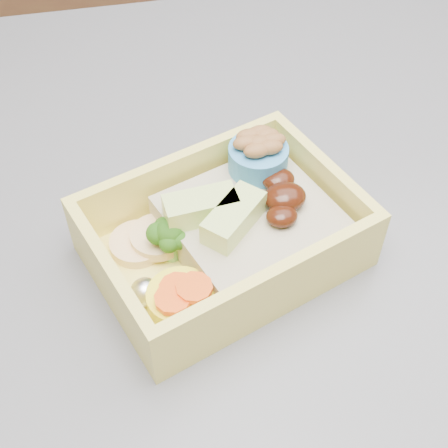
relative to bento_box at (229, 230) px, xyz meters
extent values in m
cube|color=brown|center=(-0.12, 1.26, -0.49)|extent=(3.20, 0.60, 0.90)
cube|color=#3C3D42|center=(-0.12, -0.04, -0.04)|extent=(1.24, 0.84, 0.04)
cube|color=#F9E867|center=(0.00, 0.00, -0.02)|extent=(0.22, 0.19, 0.01)
cube|color=#F9E867|center=(-0.03, 0.05, 0.01)|extent=(0.18, 0.07, 0.05)
cube|color=#F9E867|center=(0.02, -0.06, 0.01)|extent=(0.18, 0.07, 0.05)
cube|color=#F9E867|center=(0.08, 0.03, 0.01)|extent=(0.05, 0.11, 0.05)
cube|color=#F9E867|center=(-0.09, -0.03, 0.01)|extent=(0.05, 0.11, 0.05)
cube|color=gray|center=(0.02, 0.00, 0.00)|extent=(0.14, 0.13, 0.03)
ellipsoid|color=#331207|center=(0.04, 0.00, 0.02)|extent=(0.04, 0.04, 0.02)
ellipsoid|color=#331207|center=(0.04, 0.02, 0.02)|extent=(0.03, 0.03, 0.01)
ellipsoid|color=#331207|center=(0.03, -0.01, 0.02)|extent=(0.03, 0.03, 0.01)
cube|color=#CEEE7C|center=(0.00, -0.01, 0.02)|extent=(0.05, 0.05, 0.02)
cube|color=#CEEE7C|center=(-0.02, 0.01, 0.02)|extent=(0.05, 0.03, 0.02)
cylinder|color=#75B561|center=(-0.04, 0.00, -0.01)|extent=(0.01, 0.01, 0.02)
sphere|color=#285C15|center=(-0.04, 0.00, 0.01)|extent=(0.02, 0.02, 0.02)
sphere|color=#285C15|center=(-0.04, 0.00, 0.01)|extent=(0.02, 0.02, 0.02)
sphere|color=#285C15|center=(-0.05, 0.00, 0.01)|extent=(0.02, 0.02, 0.02)
sphere|color=#285C15|center=(-0.04, -0.01, 0.01)|extent=(0.01, 0.01, 0.01)
sphere|color=#285C15|center=(-0.05, -0.01, 0.01)|extent=(0.01, 0.01, 0.01)
sphere|color=#285C15|center=(-0.05, 0.01, 0.01)|extent=(0.01, 0.01, 0.01)
cylinder|color=yellow|center=(-0.04, -0.05, -0.01)|extent=(0.05, 0.05, 0.02)
cylinder|color=#FA5615|center=(-0.05, -0.05, 0.01)|extent=(0.02, 0.02, 0.00)
cylinder|color=#FA5615|center=(-0.05, -0.06, 0.01)|extent=(0.02, 0.02, 0.00)
cylinder|color=#FA5615|center=(-0.04, -0.05, 0.01)|extent=(0.02, 0.02, 0.00)
cylinder|color=#DEB280|center=(-0.07, 0.01, -0.01)|extent=(0.04, 0.04, 0.01)
cylinder|color=#DEB280|center=(-0.05, 0.01, -0.01)|extent=(0.04, 0.04, 0.01)
ellipsoid|color=silver|center=(-0.04, 0.03, -0.01)|extent=(0.02, 0.02, 0.02)
ellipsoid|color=silver|center=(-0.07, -0.04, -0.01)|extent=(0.02, 0.02, 0.02)
cylinder|color=#3D91D2|center=(0.03, 0.05, 0.02)|extent=(0.05, 0.05, 0.02)
ellipsoid|color=brown|center=(0.03, 0.05, 0.04)|extent=(0.02, 0.02, 0.01)
ellipsoid|color=brown|center=(0.04, 0.05, 0.04)|extent=(0.02, 0.02, 0.01)
ellipsoid|color=brown|center=(0.02, 0.05, 0.04)|extent=(0.02, 0.02, 0.01)
ellipsoid|color=brown|center=(0.04, 0.04, 0.04)|extent=(0.02, 0.02, 0.01)
ellipsoid|color=brown|center=(0.03, 0.04, 0.04)|extent=(0.02, 0.02, 0.01)
ellipsoid|color=brown|center=(0.04, 0.05, 0.04)|extent=(0.02, 0.02, 0.01)
ellipsoid|color=brown|center=(0.03, 0.05, 0.04)|extent=(0.02, 0.02, 0.01)
ellipsoid|color=brown|center=(0.04, 0.06, 0.04)|extent=(0.02, 0.02, 0.01)
camera|label=1|loc=(-0.07, -0.29, 0.34)|focal=50.00mm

